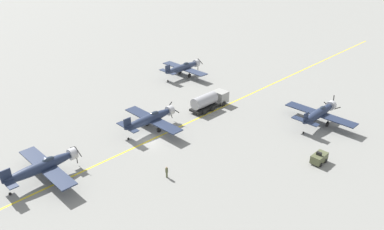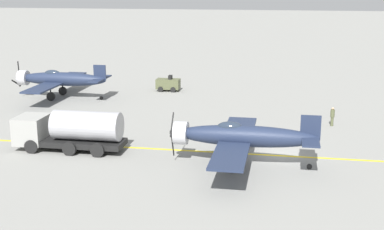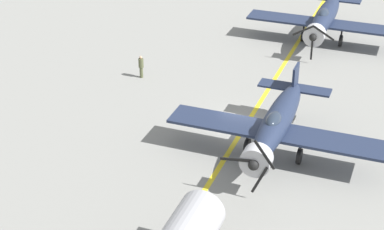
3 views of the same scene
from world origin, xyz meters
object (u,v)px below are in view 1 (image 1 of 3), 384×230
airplane_far_right (319,113)px  fuel_tanker (210,100)px  airplane_near_center (43,166)px  ground_crew_walking (167,172)px  airplane_mid_center (151,118)px  tow_tractor (319,158)px  airplane_far_left (183,68)px

airplane_far_right → fuel_tanker: bearing=-168.2°
airplane_near_center → ground_crew_walking: airplane_near_center is taller
airplane_mid_center → fuel_tanker: size_ratio=1.50×
airplane_near_center → tow_tractor: 36.51m
fuel_tanker → tow_tractor: (22.54, -2.29, -0.72)m
tow_tractor → ground_crew_walking: tow_tractor is taller
airplane_mid_center → airplane_far_right: bearing=66.6°
ground_crew_walking → tow_tractor: bearing=54.3°
airplane_far_right → airplane_mid_center: 27.38m
airplane_near_center → airplane_far_left: same height
fuel_tanker → ground_crew_walking: (10.28, -19.35, -0.61)m
airplane_far_right → airplane_far_left: bearing=166.3°
airplane_near_center → airplane_far_left: bearing=112.1°
ground_crew_walking → airplane_mid_center: bearing=149.2°
airplane_near_center → airplane_far_right: size_ratio=1.00×
airplane_mid_center → fuel_tanker: (1.13, 12.53, -0.50)m
airplane_far_left → tow_tractor: 38.99m
airplane_far_right → tow_tractor: airplane_far_right is taller
airplane_far_right → airplane_far_left: airplane_far_right is taller
airplane_far_right → airplane_far_left: size_ratio=1.00×
tow_tractor → ground_crew_walking: (-12.26, -17.06, 0.11)m
airplane_far_right → tow_tractor: bearing=-75.3°
airplane_far_left → fuel_tanker: airplane_far_left is taller
airplane_far_left → airplane_far_right: bearing=-5.8°
fuel_tanker → airplane_near_center: bearing=-90.8°
airplane_far_right → tow_tractor: 11.96m
airplane_far_right → ground_crew_walking: airplane_far_right is taller
airplane_mid_center → ground_crew_walking: airplane_mid_center is taller
airplane_near_center → airplane_far_right: bearing=67.3°
airplane_near_center → ground_crew_walking: bearing=47.8°
airplane_near_center → fuel_tanker: airplane_near_center is taller
tow_tractor → ground_crew_walking: bearing=-125.7°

